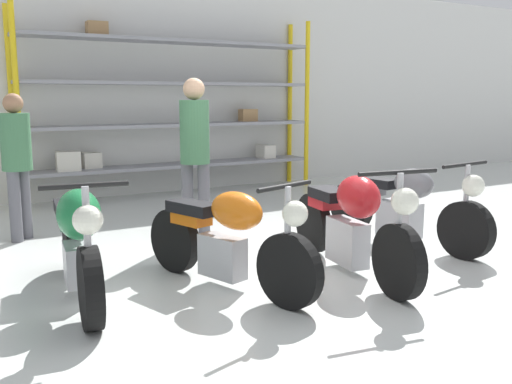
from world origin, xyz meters
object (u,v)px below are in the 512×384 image
person_near_rack (17,155)px  shelving_rack (172,107)px  person_browsing (195,146)px  motorcycle_green (79,240)px  motorcycle_orange (228,237)px  motorcycle_red (352,221)px  motorcycle_grey (405,206)px

person_near_rack → shelving_rack: bearing=-100.4°
shelving_rack → person_browsing: shelving_rack is taller
motorcycle_green → motorcycle_orange: motorcycle_green is taller
shelving_rack → person_browsing: size_ratio=2.73×
motorcycle_green → person_near_rack: size_ratio=1.19×
motorcycle_red → person_near_rack: 3.73m
motorcycle_orange → motorcycle_grey: 2.38m
motorcycle_grey → person_near_rack: (-3.60, 2.26, 0.54)m
motorcycle_green → motorcycle_grey: size_ratio=0.92×
person_browsing → person_near_rack: person_browsing is taller
motorcycle_grey → person_near_rack: size_ratio=1.30×
shelving_rack → motorcycle_green: (-2.48, -4.21, -0.94)m
motorcycle_red → person_browsing: 2.04m
motorcycle_orange → shelving_rack: bearing=146.4°
motorcycle_grey → person_browsing: 2.38m
person_near_rack → motorcycle_green: bearing=135.9°
motorcycle_green → motorcycle_grey: motorcycle_green is taller
person_browsing → person_near_rack: size_ratio=1.10×
motorcycle_orange → person_near_rack: bearing=-171.4°
motorcycle_orange → motorcycle_red: bearing=63.6°
shelving_rack → motorcycle_orange: bearing=-106.5°
motorcycle_orange → person_near_rack: 2.95m
motorcycle_orange → person_browsing: size_ratio=1.06×
shelving_rack → person_near_rack: bearing=-142.9°
motorcycle_green → motorcycle_orange: (1.12, -0.39, -0.03)m
motorcycle_orange → person_near_rack: size_ratio=1.16×
motorcycle_red → person_browsing: bearing=-149.4°
shelving_rack → motorcycle_red: (-0.20, -4.79, -0.93)m
motorcycle_red → person_near_rack: (-2.42, 2.81, 0.47)m
motorcycle_orange → person_browsing: person_browsing is taller
motorcycle_grey → motorcycle_orange: bearing=-88.5°
shelving_rack → motorcycle_green: 4.98m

